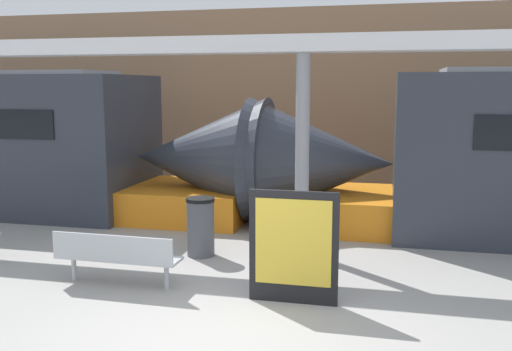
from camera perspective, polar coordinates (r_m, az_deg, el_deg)
ground_plane at (r=6.81m, az=-3.24°, el=-16.00°), size 60.00×60.00×0.00m
station_wall at (r=16.09m, az=6.93°, el=7.59°), size 56.00×0.20×5.00m
bench_near at (r=8.50m, az=-13.83°, el=-7.68°), size 1.86×0.47×0.79m
trash_bin at (r=9.75m, az=-5.56°, el=-5.12°), size 0.49×0.49×1.00m
poster_board at (r=7.58m, az=3.76°, el=-7.14°), size 1.19×0.07×1.52m
support_column_near at (r=9.67m, az=4.64°, el=2.02°), size 0.24×0.24×3.41m
canopy_beam at (r=9.62m, az=4.78°, el=13.00°), size 28.00×0.60×0.28m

